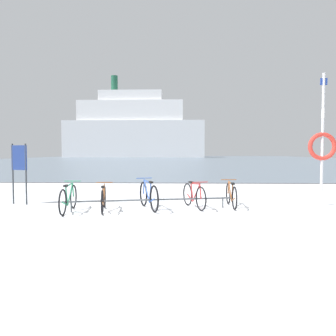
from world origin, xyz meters
name	(u,v)px	position (x,y,z in m)	size (l,w,h in m)	color
ground	(174,161)	(0.00, 53.90, -0.04)	(80.00, 132.00, 0.08)	white
bike_rack	(150,200)	(0.32, 2.24, 0.27)	(4.56, 1.01, 0.31)	#4C5156
bicycle_0	(68,198)	(-1.82, 1.87, 0.36)	(0.46, 1.76, 0.79)	black
bicycle_1	(104,198)	(-0.91, 2.02, 0.34)	(0.46, 1.65, 0.75)	black
bicycle_2	(148,196)	(0.27, 2.37, 0.38)	(0.74, 1.69, 0.85)	black
bicycle_3	(194,196)	(1.54, 2.57, 0.36)	(0.67, 1.54, 0.79)	black
bicycle_4	(231,195)	(2.63, 2.82, 0.35)	(0.46, 1.67, 0.77)	black
info_sign	(19,164)	(-3.74, 3.08, 1.24)	(0.54, 0.19, 1.85)	#33383D
rescue_post	(322,144)	(5.36, 3.20, 1.84)	(0.84, 0.13, 3.91)	silver
ferry_ship	(134,130)	(-12.51, 89.68, 8.00)	(40.11, 10.91, 23.83)	silver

